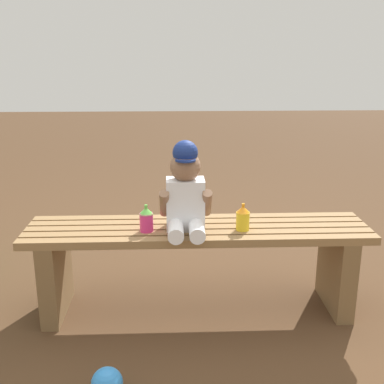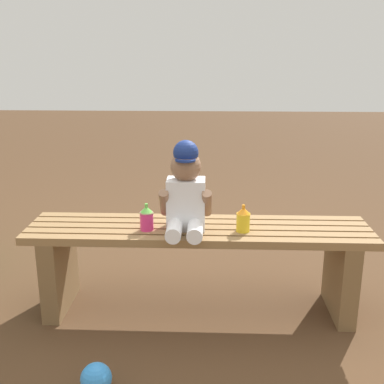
# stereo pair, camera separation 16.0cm
# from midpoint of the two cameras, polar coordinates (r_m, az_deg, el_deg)

# --- Properties ---
(ground_plane) EXTENTS (16.00, 16.00, 0.00)m
(ground_plane) POSITION_cam_midpoint_polar(r_m,az_deg,el_deg) (2.38, 2.73, -13.77)
(ground_plane) COLOR #4C331E
(park_bench) EXTENTS (1.57, 0.35, 0.43)m
(park_bench) POSITION_cam_midpoint_polar(r_m,az_deg,el_deg) (2.25, 2.82, -7.48)
(park_bench) COLOR olive
(park_bench) RESTS_ON ground_plane
(child_figure) EXTENTS (0.23, 0.27, 0.40)m
(child_figure) POSITION_cam_midpoint_polar(r_m,az_deg,el_deg) (2.11, 1.42, -0.00)
(child_figure) COLOR white
(child_figure) RESTS_ON park_bench
(sippy_cup_left) EXTENTS (0.06, 0.06, 0.12)m
(sippy_cup_left) POSITION_cam_midpoint_polar(r_m,az_deg,el_deg) (2.14, -3.31, -3.10)
(sippy_cup_left) COLOR #E5337F
(sippy_cup_left) RESTS_ON park_bench
(sippy_cup_right) EXTENTS (0.06, 0.06, 0.12)m
(sippy_cup_right) POSITION_cam_midpoint_polar(r_m,az_deg,el_deg) (2.15, 8.26, -3.23)
(sippy_cup_right) COLOR yellow
(sippy_cup_right) RESTS_ON park_bench
(toy_ball) EXTENTS (0.11, 0.11, 0.11)m
(toy_ball) POSITION_cam_midpoint_polar(r_m,az_deg,el_deg) (1.88, -8.81, -21.16)
(toy_ball) COLOR #338CE5
(toy_ball) RESTS_ON ground_plane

